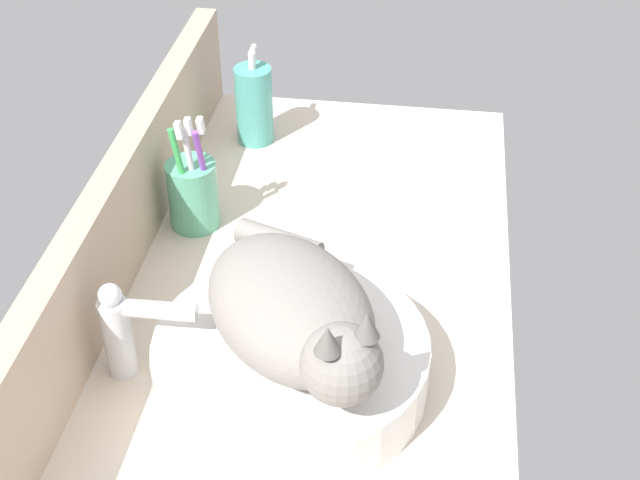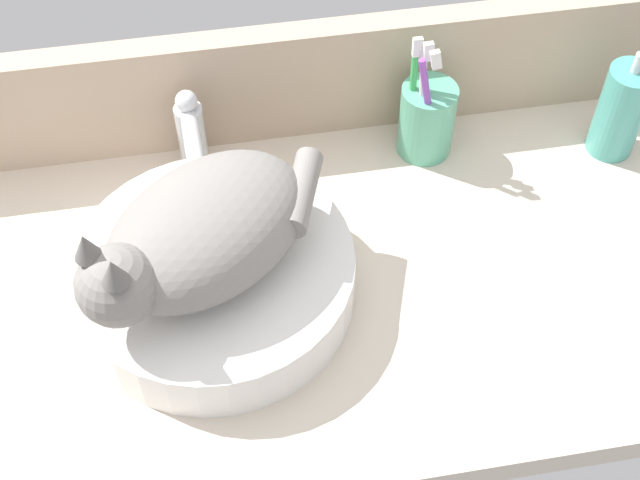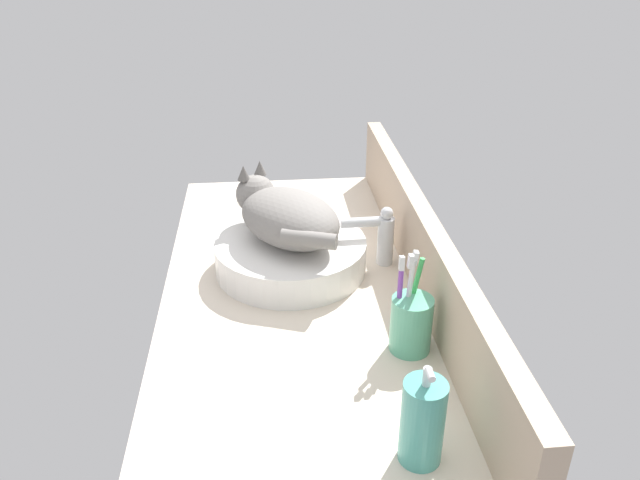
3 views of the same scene
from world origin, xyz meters
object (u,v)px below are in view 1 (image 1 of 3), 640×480
Objects in this scene: cat at (296,312)px; toothbrush_cup at (193,193)px; soap_dispenser at (254,104)px; faucet at (125,327)px; sink_basin at (291,363)px.

cat reaches higher than toothbrush_cup.
cat is at bearing -163.79° from soap_dispenser.
soap_dispenser is 25.36cm from toothbrush_cup.
cat is 21.26cm from faucet.
cat is 37.78cm from toothbrush_cup.
cat is at bearing -146.67° from toothbrush_cup.
cat is 2.22× the size of faucet.
cat reaches higher than soap_dispenser.
sink_basin is 1.75× the size of toothbrush_cup.
toothbrush_cup reaches higher than faucet.
cat reaches higher than faucet.
sink_basin is 1.96× the size of soap_dispenser.
soap_dispenser reaches higher than sink_basin.
toothbrush_cup is at bearing 170.67° from soap_dispenser.
cat is (-1.06, -0.87, 9.21)cm from sink_basin.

